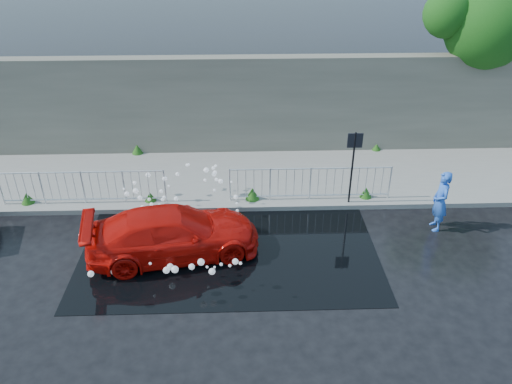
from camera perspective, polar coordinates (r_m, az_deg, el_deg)
ground at (r=13.07m, az=-5.33°, el=-9.06°), size 90.00×90.00×0.00m
pavement at (r=17.21m, az=-4.56°, el=1.65°), size 30.00×4.00×0.15m
curb at (r=15.47m, az=-4.82°, el=-1.84°), size 30.00×0.25×0.16m
retaining_wall at (r=18.48m, az=-4.55°, el=9.88°), size 30.00×0.60×3.50m
puddle at (r=13.84m, az=-3.05°, el=-6.42°), size 8.00×5.00×0.01m
sign_post at (r=15.12m, az=11.06°, el=3.98°), size 0.45×0.06×2.50m
tree at (r=19.99m, az=25.78°, el=17.26°), size 4.97×3.01×6.34m
railing_left at (r=16.17m, az=-19.17°, el=0.63°), size 5.05×0.05×1.10m
railing_right at (r=15.57m, az=6.22°, el=1.09°), size 5.05×0.05×1.10m
weeds at (r=16.60m, az=-5.69°, el=1.42°), size 12.17×3.93×0.40m
water_spray at (r=14.12m, az=-9.22°, el=-2.50°), size 3.59×5.42×1.06m
red_car at (r=13.43m, az=-9.44°, el=-4.66°), size 4.81×2.66×1.32m
person at (r=15.09m, az=20.31°, el=-0.99°), size 0.46×0.68×1.82m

